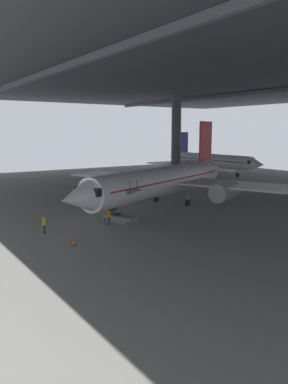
# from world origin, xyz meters

# --- Properties ---
(ground_plane) EXTENTS (110.00, 110.00, 0.00)m
(ground_plane) POSITION_xyz_m (0.00, 0.00, 0.00)
(ground_plane) COLOR gray
(hangar_structure) EXTENTS (121.00, 99.00, 18.49)m
(hangar_structure) POSITION_xyz_m (-0.13, 13.78, 17.84)
(hangar_structure) COLOR #4C4F54
(hangar_structure) RESTS_ON ground_plane
(airplane_main) EXTENTS (34.21, 34.30, 11.23)m
(airplane_main) POSITION_xyz_m (-0.59, 1.17, 3.41)
(airplane_main) COLOR white
(airplane_main) RESTS_ON ground_plane
(boarding_stairs) EXTENTS (4.37, 2.85, 4.61)m
(boarding_stairs) POSITION_xyz_m (3.66, -7.82, 0.73)
(boarding_stairs) COLOR slate
(boarding_stairs) RESTS_ON ground_plane
(crew_worker_near_nose) EXTENTS (0.46, 0.39, 1.70)m
(crew_worker_near_nose) POSITION_xyz_m (3.88, -16.49, 0.97)
(crew_worker_near_nose) COLOR #232838
(crew_worker_near_nose) RESTS_ON ground_plane
(crew_worker_by_stairs) EXTENTS (0.54, 0.28, 1.71)m
(crew_worker_by_stairs) POSITION_xyz_m (4.22, -9.61, 0.98)
(crew_worker_by_stairs) COLOR #232838
(crew_worker_by_stairs) RESTS_ON ground_plane
(airplane_distant) EXTENTS (29.38, 28.21, 9.54)m
(airplane_distant) POSITION_xyz_m (-26.21, 34.15, 3.09)
(airplane_distant) COLOR white
(airplane_distant) RESTS_ON ground_plane
(traffic_cone_orange) EXTENTS (0.36, 0.36, 0.60)m
(traffic_cone_orange) POSITION_xyz_m (8.95, -15.73, 0.29)
(traffic_cone_orange) COLOR black
(traffic_cone_orange) RESTS_ON ground_plane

